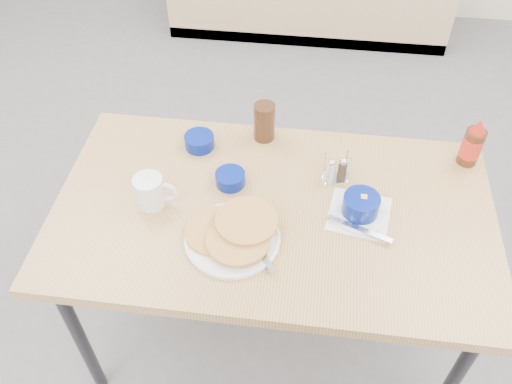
# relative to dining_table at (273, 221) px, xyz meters

# --- Properties ---
(dining_table) EXTENTS (1.40, 0.80, 0.76)m
(dining_table) POSITION_rel_dining_table_xyz_m (0.00, 0.00, 0.00)
(dining_table) COLOR tan
(dining_table) RESTS_ON ground
(pancake_plate) EXTENTS (0.29, 0.29, 0.05)m
(pancake_plate) POSITION_rel_dining_table_xyz_m (-0.11, -0.14, 0.08)
(pancake_plate) COLOR white
(pancake_plate) RESTS_ON dining_table
(coffee_mug) EXTENTS (0.14, 0.09, 0.11)m
(coffee_mug) POSITION_rel_dining_table_xyz_m (-0.39, -0.02, 0.12)
(coffee_mug) COLOR white
(coffee_mug) RESTS_ON dining_table
(grits_setting) EXTENTS (0.21, 0.23, 0.08)m
(grits_setting) POSITION_rel_dining_table_xyz_m (0.27, 0.01, 0.10)
(grits_setting) COLOR white
(grits_setting) RESTS_ON dining_table
(creamer_bowl) EXTENTS (0.10, 0.10, 0.05)m
(creamer_bowl) POSITION_rel_dining_table_xyz_m (-0.29, 0.26, 0.09)
(creamer_bowl) COLOR navy
(creamer_bowl) RESTS_ON dining_table
(butter_bowl) EXTENTS (0.10, 0.10, 0.04)m
(butter_bowl) POSITION_rel_dining_table_xyz_m (-0.15, 0.09, 0.08)
(butter_bowl) COLOR navy
(butter_bowl) RESTS_ON dining_table
(amber_tumbler) EXTENTS (0.08, 0.08, 0.14)m
(amber_tumbler) POSITION_rel_dining_table_xyz_m (-0.07, 0.34, 0.13)
(amber_tumbler) COLOR #3C2113
(amber_tumbler) RESTS_ON dining_table
(condiment_caddy) EXTENTS (0.10, 0.07, 0.10)m
(condiment_caddy) POSITION_rel_dining_table_xyz_m (0.19, 0.16, 0.10)
(condiment_caddy) COLOR silver
(condiment_caddy) RESTS_ON dining_table
(syrup_bottle) EXTENTS (0.07, 0.07, 0.18)m
(syrup_bottle) POSITION_rel_dining_table_xyz_m (0.64, 0.30, 0.14)
(syrup_bottle) COLOR #47230F
(syrup_bottle) RESTS_ON dining_table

